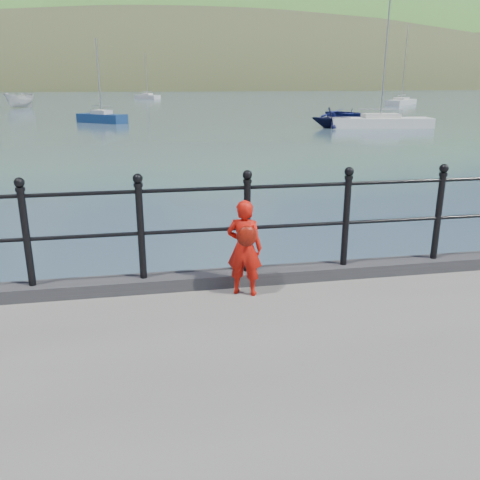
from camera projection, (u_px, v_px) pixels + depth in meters
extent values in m
plane|color=#2D4251|center=(197.00, 355.00, 6.37)|extent=(600.00, 600.00, 0.00)
cube|color=#28282B|center=(196.00, 280.00, 5.91)|extent=(60.00, 0.30, 0.15)
cylinder|color=black|center=(195.00, 231.00, 5.73)|extent=(18.00, 0.04, 0.04)
cylinder|color=black|center=(194.00, 189.00, 5.58)|extent=(18.00, 0.04, 0.04)
cylinder|color=black|center=(27.00, 239.00, 5.41)|extent=(0.08, 0.08, 1.05)
sphere|color=black|center=(19.00, 182.00, 5.23)|extent=(0.11, 0.11, 0.11)
cylinder|color=black|center=(141.00, 233.00, 5.62)|extent=(0.08, 0.08, 1.05)
sphere|color=black|center=(138.00, 179.00, 5.44)|extent=(0.11, 0.11, 0.11)
cylinder|color=black|center=(247.00, 228.00, 5.83)|extent=(0.08, 0.08, 1.05)
sphere|color=black|center=(247.00, 175.00, 5.65)|extent=(0.11, 0.11, 0.11)
cylinder|color=black|center=(346.00, 223.00, 6.04)|extent=(0.08, 0.08, 1.05)
sphere|color=black|center=(349.00, 171.00, 5.85)|extent=(0.11, 0.11, 0.11)
cylinder|color=black|center=(438.00, 218.00, 6.25)|extent=(0.08, 0.08, 1.05)
sphere|color=black|center=(444.00, 168.00, 6.06)|extent=(0.11, 0.11, 0.11)
ellipsoid|color=#333A21|center=(198.00, 130.00, 197.29)|extent=(400.00, 100.00, 88.00)
ellipsoid|color=#387026|center=(263.00, 141.00, 264.10)|extent=(600.00, 180.00, 156.00)
cube|color=silver|center=(36.00, 81.00, 169.03)|extent=(9.00, 6.00, 6.00)
cube|color=#4C4744|center=(35.00, 68.00, 167.83)|extent=(9.50, 6.50, 2.00)
cube|color=silver|center=(107.00, 81.00, 173.04)|extent=(9.00, 6.00, 6.00)
cube|color=#4C4744|center=(106.00, 68.00, 171.84)|extent=(9.50, 6.50, 2.00)
cube|color=silver|center=(195.00, 81.00, 178.28)|extent=(9.00, 6.00, 6.00)
cube|color=#4C4744|center=(194.00, 69.00, 177.07)|extent=(9.50, 6.50, 2.00)
cube|color=silver|center=(269.00, 81.00, 182.99)|extent=(9.00, 6.00, 6.00)
cube|color=#4C4744|center=(270.00, 69.00, 181.78)|extent=(9.50, 6.50, 2.00)
imported|color=red|center=(244.00, 248.00, 5.56)|extent=(0.46, 0.40, 1.08)
ellipsoid|color=red|center=(247.00, 236.00, 5.39)|extent=(0.22, 0.11, 0.23)
imported|color=navy|center=(347.00, 114.00, 43.92)|extent=(4.48, 5.37, 0.96)
imported|color=silver|center=(20.00, 100.00, 61.84)|extent=(3.78, 5.00, 1.82)
imported|color=black|center=(331.00, 118.00, 36.22)|extent=(3.31, 3.07, 1.43)
cube|color=silver|center=(401.00, 103.00, 69.95)|extent=(6.73, 6.67, 0.90)
cube|color=beige|center=(401.00, 99.00, 69.80)|extent=(2.85, 2.84, 0.50)
cylinder|color=#A5A5A8|center=(405.00, 63.00, 68.37)|extent=(0.10, 0.10, 9.58)
cylinder|color=#A5A5A8|center=(402.00, 95.00, 69.63)|extent=(2.43, 2.40, 0.06)
cube|color=navy|center=(102.00, 120.00, 40.67)|extent=(4.18, 3.91, 0.90)
cube|color=beige|center=(102.00, 113.00, 40.51)|extent=(1.79, 1.74, 0.50)
cylinder|color=#A5A5A8|center=(99.00, 77.00, 39.68)|extent=(0.10, 0.10, 5.65)
cylinder|color=#A5A5A8|center=(101.00, 106.00, 40.35)|extent=(1.51, 1.34, 0.06)
cube|color=silver|center=(380.00, 124.00, 36.53)|extent=(7.44, 3.00, 0.90)
cube|color=beige|center=(381.00, 117.00, 36.38)|extent=(2.70, 1.74, 0.50)
cylinder|color=#A5A5A8|center=(386.00, 52.00, 35.05)|extent=(0.10, 0.10, 8.90)
cylinder|color=#A5A5A8|center=(381.00, 109.00, 36.21)|extent=(3.23, 0.52, 0.06)
cube|color=beige|center=(147.00, 98.00, 91.51)|extent=(4.69, 5.01, 0.90)
cube|color=beige|center=(147.00, 95.00, 91.36)|extent=(2.06, 2.12, 0.50)
cylinder|color=#A5A5A8|center=(146.00, 74.00, 90.31)|extent=(0.10, 0.10, 7.05)
cylinder|color=#A5A5A8|center=(147.00, 91.00, 91.19)|extent=(1.62, 1.82, 0.06)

